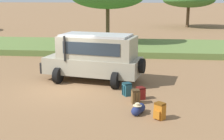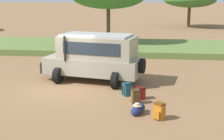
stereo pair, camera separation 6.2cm
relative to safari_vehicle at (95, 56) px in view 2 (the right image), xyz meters
The scene contains 9 objects.
ground_plane 2.39m from the safari_vehicle, 125.22° to the right, with size 320.00×320.00×0.00m, color olive.
grass_bank 9.67m from the safari_vehicle, 96.93° to the left, with size 120.00×7.00×0.44m.
safari_vehicle is the anchor object (origin of this frame).
backpack_beside_front_wheel 4.04m from the safari_vehicle, 55.65° to the right, with size 0.39×0.47×0.59m.
backpack_cluster_center 3.72m from the safari_vehicle, 47.77° to the right, with size 0.48×0.46×0.52m.
backpack_near_rear_wheel 5.83m from the safari_vehicle, 57.05° to the right, with size 0.46×0.46×0.62m.
backpack_outermost 3.04m from the safari_vehicle, 50.97° to the right, with size 0.51×0.49×0.58m.
duffel_bag_low_black_case 5.10m from the safari_vehicle, 61.79° to the right, with size 0.53×0.79×0.45m.
acacia_tree_centre_back 29.55m from the safari_vehicle, 73.69° to the left, with size 6.98×6.77×4.78m.
Camera 2 is at (3.76, -13.83, 4.38)m, focal length 50.00 mm.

